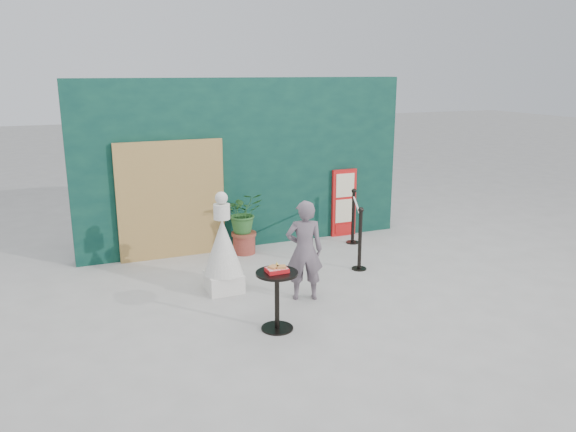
# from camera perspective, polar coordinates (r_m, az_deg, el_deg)

# --- Properties ---
(ground) EXTENTS (60.00, 60.00, 0.00)m
(ground) POSITION_cam_1_polar(r_m,az_deg,el_deg) (7.71, 3.49, -9.31)
(ground) COLOR #ADAAA5
(ground) RESTS_ON ground
(back_wall) EXTENTS (6.00, 0.30, 3.00)m
(back_wall) POSITION_cam_1_polar(r_m,az_deg,el_deg) (10.10, -4.29, 5.32)
(back_wall) COLOR #0A2D29
(back_wall) RESTS_ON ground
(bamboo_fence) EXTENTS (1.80, 0.08, 2.00)m
(bamboo_fence) POSITION_cam_1_polar(r_m,az_deg,el_deg) (9.65, -11.74, 1.59)
(bamboo_fence) COLOR tan
(bamboo_fence) RESTS_ON ground
(woman) EXTENTS (0.60, 0.48, 1.42)m
(woman) POSITION_cam_1_polar(r_m,az_deg,el_deg) (7.76, 1.68, -3.51)
(woman) COLOR #665763
(woman) RESTS_ON ground
(menu_board) EXTENTS (0.50, 0.07, 1.30)m
(menu_board) POSITION_cam_1_polar(r_m,az_deg,el_deg) (10.83, 5.71, 1.34)
(menu_board) COLOR red
(menu_board) RESTS_ON ground
(statue) EXTENTS (0.58, 0.58, 1.48)m
(statue) POSITION_cam_1_polar(r_m,az_deg,el_deg) (8.11, -6.63, -3.58)
(statue) COLOR white
(statue) RESTS_ON ground
(cafe_table) EXTENTS (0.52, 0.52, 0.75)m
(cafe_table) POSITION_cam_1_polar(r_m,az_deg,el_deg) (6.92, -1.13, -7.67)
(cafe_table) COLOR black
(cafe_table) RESTS_ON ground
(food_basket) EXTENTS (0.26, 0.19, 0.11)m
(food_basket) POSITION_cam_1_polar(r_m,az_deg,el_deg) (6.82, -1.13, -5.41)
(food_basket) COLOR red
(food_basket) RESTS_ON cafe_table
(planter) EXTENTS (0.64, 0.56, 1.10)m
(planter) POSITION_cam_1_polar(r_m,az_deg,el_deg) (9.75, -4.54, -0.22)
(planter) COLOR #9A3D32
(planter) RESTS_ON ground
(stanchion_barrier) EXTENTS (0.84, 1.54, 1.03)m
(stanchion_barrier) POSITION_cam_1_polar(r_m,az_deg,el_deg) (9.72, 6.95, -1.19)
(stanchion_barrier) COLOR black
(stanchion_barrier) RESTS_ON ground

